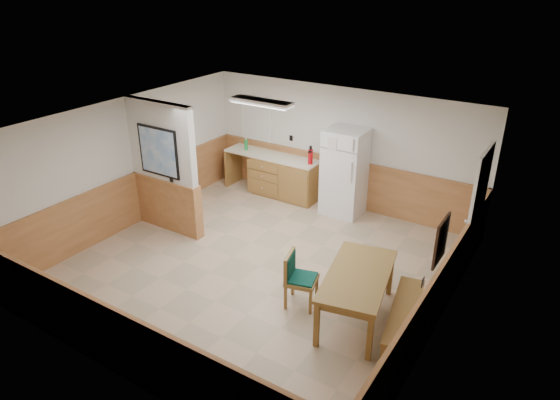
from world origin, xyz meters
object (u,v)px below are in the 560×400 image
Objects in this scene: dining_table at (358,280)px; dining_chair at (296,275)px; refrigerator at (345,172)px; dining_bench at (404,316)px; fire_extinguisher at (310,156)px; soap_bottle at (246,145)px.

dining_table is 2.10× the size of dining_chair.
dining_chair is at bearing -76.68° from refrigerator.
dining_chair is (0.77, -3.17, -0.39)m from refrigerator.
dining_chair is (-1.62, -0.14, 0.15)m from dining_bench.
fire_extinguisher reaches higher than dining_table.
dining_chair is at bearing 178.28° from dining_table.
dining_table is at bearing -4.99° from dining_chair.
dining_bench is (2.39, -3.03, -0.55)m from refrigerator.
dining_table is (1.68, -3.01, -0.23)m from refrigerator.
refrigerator is 3.90m from dining_bench.
refrigerator is 0.82m from fire_extinguisher.
dining_table is at bearing -61.21° from refrigerator.
refrigerator is at bearing -0.08° from soap_bottle.
refrigerator is at bearing 8.28° from fire_extinguisher.
fire_extinguisher reaches higher than dining_bench.
fire_extinguisher is (-2.47, 3.03, 0.42)m from dining_table.
dining_bench is 1.91× the size of dining_chair.
refrigerator is at bearing 117.15° from dining_bench.
fire_extinguisher is 1.60× the size of soap_bottle.
dining_bench is at bearing -9.94° from dining_chair.
dining_table is 3.93m from fire_extinguisher.
dining_table is at bearing 167.40° from dining_bench.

